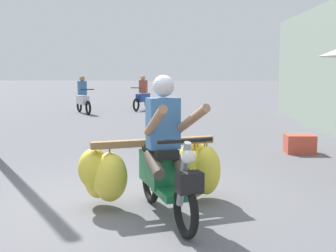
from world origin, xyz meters
TOP-DOWN VIEW (x-y plane):
  - ground_plane at (0.00, 0.00)m, footprint 120.00×120.00m
  - motorbike_main_loaded at (0.43, 0.09)m, footprint 1.79×2.01m
  - motorbike_distant_ahead_left at (-0.79, 12.67)m, footprint 0.73×1.55m
  - motorbike_distant_ahead_right at (-2.92, 11.20)m, footprint 0.91×1.45m
  - produce_crate at (3.06, 3.55)m, footprint 0.56×0.40m

SIDE VIEW (x-z plane):
  - ground_plane at x=0.00m, z-range 0.00..0.00m
  - produce_crate at x=3.06m, z-range 0.00..0.36m
  - motorbike_main_loaded at x=0.43m, z-range -0.29..1.29m
  - motorbike_distant_ahead_left at x=-0.79m, z-range -0.13..1.27m
  - motorbike_distant_ahead_right at x=-2.92m, z-range -0.13..1.27m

